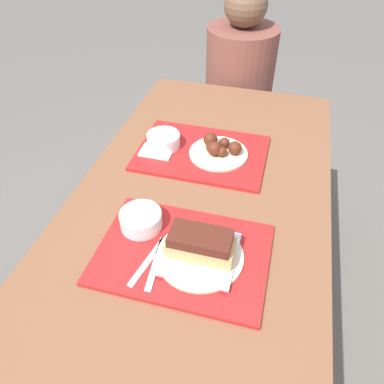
{
  "coord_description": "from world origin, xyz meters",
  "views": [
    {
      "loc": [
        0.2,
        -0.79,
        1.53
      ],
      "look_at": [
        -0.02,
        0.02,
        0.77
      ],
      "focal_mm": 35.0,
      "sensor_mm": 36.0,
      "label": 1
    }
  ],
  "objects_px": {
    "bowl_coleslaw_near": "(141,219)",
    "wings_plate_far": "(219,149)",
    "bowl_coleslaw_far": "(163,140)",
    "tray_near": "(183,254)",
    "tray_far": "(202,153)",
    "brisket_sandwich_plate": "(200,249)",
    "person_seated_across": "(240,67)"
  },
  "relations": [
    {
      "from": "bowl_coleslaw_far",
      "to": "person_seated_across",
      "type": "xyz_separation_m",
      "value": [
        0.15,
        0.77,
        -0.04
      ]
    },
    {
      "from": "tray_near",
      "to": "tray_far",
      "type": "relative_size",
      "value": 1.0
    },
    {
      "from": "bowl_coleslaw_near",
      "to": "wings_plate_far",
      "type": "xyz_separation_m",
      "value": [
        0.14,
        0.4,
        -0.01
      ]
    },
    {
      "from": "bowl_coleslaw_near",
      "to": "person_seated_across",
      "type": "xyz_separation_m",
      "value": [
        0.09,
        1.16,
        -0.04
      ]
    },
    {
      "from": "bowl_coleslaw_near",
      "to": "person_seated_across",
      "type": "relative_size",
      "value": 0.18
    },
    {
      "from": "tray_far",
      "to": "brisket_sandwich_plate",
      "type": "relative_size",
      "value": 1.97
    },
    {
      "from": "tray_near",
      "to": "tray_far",
      "type": "height_order",
      "value": "same"
    },
    {
      "from": "wings_plate_far",
      "to": "brisket_sandwich_plate",
      "type": "bearing_deg",
      "value": -83.83
    },
    {
      "from": "tray_near",
      "to": "wings_plate_far",
      "type": "height_order",
      "value": "wings_plate_far"
    },
    {
      "from": "tray_near",
      "to": "person_seated_across",
      "type": "xyz_separation_m",
      "value": [
        -0.05,
        1.22,
        -0.0
      ]
    },
    {
      "from": "bowl_coleslaw_far",
      "to": "wings_plate_far",
      "type": "xyz_separation_m",
      "value": [
        0.2,
        0.01,
        -0.01
      ]
    },
    {
      "from": "tray_near",
      "to": "bowl_coleslaw_far",
      "type": "xyz_separation_m",
      "value": [
        -0.2,
        0.45,
        0.03
      ]
    },
    {
      "from": "bowl_coleslaw_far",
      "to": "wings_plate_far",
      "type": "relative_size",
      "value": 0.57
    },
    {
      "from": "tray_near",
      "to": "bowl_coleslaw_far",
      "type": "bearing_deg",
      "value": 114.1
    },
    {
      "from": "bowl_coleslaw_near",
      "to": "tray_far",
      "type": "bearing_deg",
      "value": 78.72
    },
    {
      "from": "tray_far",
      "to": "bowl_coleslaw_far",
      "type": "xyz_separation_m",
      "value": [
        -0.14,
        -0.0,
        0.03
      ]
    },
    {
      "from": "bowl_coleslaw_near",
      "to": "wings_plate_far",
      "type": "relative_size",
      "value": 0.57
    },
    {
      "from": "tray_near",
      "to": "person_seated_across",
      "type": "height_order",
      "value": "person_seated_across"
    },
    {
      "from": "wings_plate_far",
      "to": "person_seated_across",
      "type": "height_order",
      "value": "person_seated_across"
    },
    {
      "from": "tray_far",
      "to": "brisket_sandwich_plate",
      "type": "height_order",
      "value": "brisket_sandwich_plate"
    },
    {
      "from": "bowl_coleslaw_far",
      "to": "wings_plate_far",
      "type": "distance_m",
      "value": 0.2
    },
    {
      "from": "bowl_coleslaw_near",
      "to": "brisket_sandwich_plate",
      "type": "distance_m",
      "value": 0.2
    },
    {
      "from": "bowl_coleslaw_far",
      "to": "person_seated_across",
      "type": "bearing_deg",
      "value": 78.78
    },
    {
      "from": "tray_near",
      "to": "wings_plate_far",
      "type": "relative_size",
      "value": 2.19
    },
    {
      "from": "tray_near",
      "to": "bowl_coleslaw_far",
      "type": "distance_m",
      "value": 0.5
    },
    {
      "from": "tray_near",
      "to": "brisket_sandwich_plate",
      "type": "xyz_separation_m",
      "value": [
        0.05,
        -0.0,
        0.04
      ]
    },
    {
      "from": "bowl_coleslaw_near",
      "to": "bowl_coleslaw_far",
      "type": "xyz_separation_m",
      "value": [
        -0.06,
        0.39,
        0.0
      ]
    },
    {
      "from": "bowl_coleslaw_far",
      "to": "tray_near",
      "type": "bearing_deg",
      "value": -65.9
    },
    {
      "from": "tray_near",
      "to": "bowl_coleslaw_near",
      "type": "bearing_deg",
      "value": 155.97
    },
    {
      "from": "tray_far",
      "to": "wings_plate_far",
      "type": "bearing_deg",
      "value": 3.5
    },
    {
      "from": "tray_near",
      "to": "tray_far",
      "type": "bearing_deg",
      "value": 97.65
    },
    {
      "from": "person_seated_across",
      "to": "tray_far",
      "type": "bearing_deg",
      "value": -90.78
    }
  ]
}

